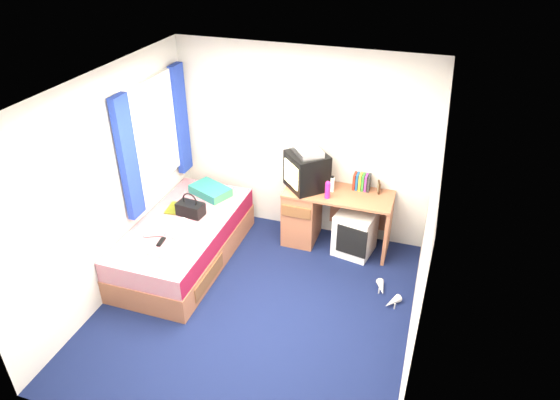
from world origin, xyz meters
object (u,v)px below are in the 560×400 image
(white_heels, at_px, (387,295))
(bed, at_px, (185,241))
(pink_water_bottle, at_px, (328,190))
(picture_frame, at_px, (379,187))
(aerosol_can, at_px, (332,185))
(water_bottle, at_px, (154,233))
(colour_swatch_fan, at_px, (156,255))
(vcr, at_px, (308,151))
(handbag, at_px, (191,209))
(towel, at_px, (184,231))
(storage_cube, at_px, (355,233))
(remote_control, at_px, (161,242))
(magazine, at_px, (176,208))
(crt_tv, at_px, (307,171))
(pillow, at_px, (210,191))
(desk, at_px, (316,213))

(white_heels, bearing_deg, bed, -178.41)
(pink_water_bottle, bearing_deg, picture_frame, 30.28)
(aerosol_can, relative_size, water_bottle, 0.94)
(colour_swatch_fan, bearing_deg, vcr, 52.17)
(handbag, bearing_deg, white_heels, 3.73)
(towel, bearing_deg, storage_cube, 30.33)
(colour_swatch_fan, relative_size, remote_control, 1.38)
(bed, height_order, white_heels, bed)
(storage_cube, distance_m, remote_control, 2.31)
(colour_swatch_fan, bearing_deg, magazine, 105.29)
(storage_cube, xyz_separation_m, vcr, (-0.66, 0.09, 0.96))
(picture_frame, xyz_separation_m, water_bottle, (-2.27, -1.41, -0.24))
(remote_control, bearing_deg, crt_tv, 39.30)
(picture_frame, relative_size, pink_water_bottle, 0.71)
(pillow, height_order, aerosol_can, aerosol_can)
(storage_cube, distance_m, crt_tv, 0.97)
(vcr, height_order, towel, vcr)
(pink_water_bottle, distance_m, remote_control, 1.98)
(water_bottle, distance_m, colour_swatch_fan, 0.37)
(storage_cube, bearing_deg, remote_control, -136.30)
(pink_water_bottle, xyz_separation_m, water_bottle, (-1.71, -1.08, -0.27))
(aerosol_can, bearing_deg, water_bottle, -144.21)
(white_heels, bearing_deg, desk, 141.44)
(colour_swatch_fan, xyz_separation_m, remote_control, (-0.06, 0.22, 0.00))
(aerosol_can, height_order, water_bottle, aerosol_can)
(desk, bearing_deg, remote_control, -136.50)
(white_heels, bearing_deg, towel, -172.67)
(water_bottle, height_order, remote_control, water_bottle)
(desk, xyz_separation_m, magazine, (-1.59, -0.65, 0.14))
(desk, bearing_deg, colour_swatch_fan, -130.83)
(storage_cube, bearing_deg, towel, -138.76)
(desk, bearing_deg, bed, -147.03)
(handbag, relative_size, colour_swatch_fan, 1.52)
(towel, bearing_deg, vcr, 45.59)
(vcr, relative_size, colour_swatch_fan, 1.74)
(picture_frame, bearing_deg, remote_control, -159.75)
(bed, distance_m, handbag, 0.40)
(crt_tv, distance_m, remote_control, 1.89)
(pillow, relative_size, desk, 0.38)
(desk, relative_size, handbag, 3.89)
(vcr, bearing_deg, desk, 50.30)
(pillow, bearing_deg, white_heels, -14.73)
(water_bottle, bearing_deg, towel, 23.00)
(pink_water_bottle, bearing_deg, storage_cube, 12.32)
(crt_tv, distance_m, magazine, 1.65)
(desk, height_order, white_heels, desk)
(bed, relative_size, picture_frame, 14.29)
(pillow, distance_m, aerosol_can, 1.56)
(storage_cube, relative_size, pink_water_bottle, 2.80)
(storage_cube, relative_size, crt_tv, 0.90)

